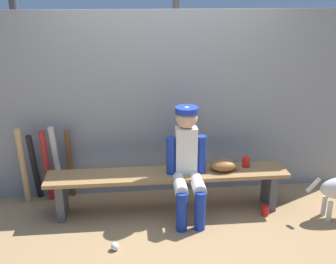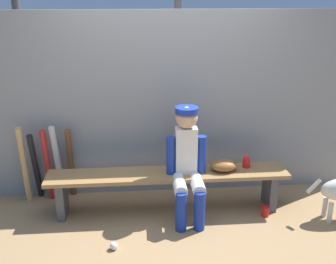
# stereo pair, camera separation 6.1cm
# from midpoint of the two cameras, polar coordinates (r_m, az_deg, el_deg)

# --- Properties ---
(ground_plane) EXTENTS (30.00, 30.00, 0.00)m
(ground_plane) POSITION_cam_midpoint_polar(r_m,az_deg,el_deg) (4.41, 0.40, -11.03)
(ground_plane) COLOR #9E7A51
(chainlink_fence) EXTENTS (4.41, 0.03, 2.06)m
(chainlink_fence) POSITION_cam_midpoint_polar(r_m,az_deg,el_deg) (4.44, -0.13, 3.68)
(chainlink_fence) COLOR gray
(chainlink_fence) RESTS_ON ground_plane
(dugout_bench) EXTENTS (2.51, 0.36, 0.45)m
(dugout_bench) POSITION_cam_midpoint_polar(r_m,az_deg,el_deg) (4.24, 0.41, -6.96)
(dugout_bench) COLOR olive
(dugout_bench) RESTS_ON ground_plane
(player_seated) EXTENTS (0.41, 0.55, 1.15)m
(player_seated) POSITION_cam_midpoint_polar(r_m,az_deg,el_deg) (4.04, 3.20, -4.06)
(player_seated) COLOR silver
(player_seated) RESTS_ON ground_plane
(baseball_glove) EXTENTS (0.28, 0.20, 0.12)m
(baseball_glove) POSITION_cam_midpoint_polar(r_m,az_deg,el_deg) (4.26, 8.29, -4.71)
(baseball_glove) COLOR brown
(baseball_glove) RESTS_ON dugout_bench
(bat_wood_dark) EXTENTS (0.08, 0.18, 0.83)m
(bat_wood_dark) POSITION_cam_midpoint_polar(r_m,az_deg,el_deg) (4.62, -13.25, -4.33)
(bat_wood_dark) COLOR brown
(bat_wood_dark) RESTS_ON ground_plane
(bat_aluminum_silver) EXTENTS (0.10, 0.23, 0.89)m
(bat_aluminum_silver) POSITION_cam_midpoint_polar(r_m,az_deg,el_deg) (4.59, -14.99, -4.22)
(bat_aluminum_silver) COLOR #B7B7BC
(bat_aluminum_silver) RESTS_ON ground_plane
(bat_aluminum_red) EXTENTS (0.09, 0.16, 0.85)m
(bat_aluminum_red) POSITION_cam_midpoint_polar(r_m,az_deg,el_deg) (4.61, -16.32, -4.56)
(bat_aluminum_red) COLOR #B22323
(bat_aluminum_red) RESTS_ON ground_plane
(bat_aluminum_black) EXTENTS (0.07, 0.24, 0.81)m
(bat_aluminum_black) POSITION_cam_midpoint_polar(r_m,az_deg,el_deg) (4.66, -17.89, -4.70)
(bat_aluminum_black) COLOR black
(bat_aluminum_black) RESTS_ON ground_plane
(bat_wood_tan) EXTENTS (0.06, 0.15, 0.90)m
(bat_wood_tan) POSITION_cam_midpoint_polar(r_m,az_deg,el_deg) (4.62, -19.36, -4.53)
(bat_wood_tan) COLOR tan
(bat_wood_tan) RESTS_ON ground_plane
(baseball) EXTENTS (0.07, 0.07, 0.07)m
(baseball) POSITION_cam_midpoint_polar(r_m,az_deg,el_deg) (3.85, -7.23, -15.72)
(baseball) COLOR white
(baseball) RESTS_ON ground_plane
(cup_on_ground) EXTENTS (0.08, 0.08, 0.11)m
(cup_on_ground) POSITION_cam_midpoint_polar(r_m,az_deg,el_deg) (4.41, 14.01, -10.85)
(cup_on_ground) COLOR red
(cup_on_ground) RESTS_ON ground_plane
(cup_on_bench) EXTENTS (0.08, 0.08, 0.11)m
(cup_on_bench) POSITION_cam_midpoint_polar(r_m,az_deg,el_deg) (4.39, 11.43, -4.25)
(cup_on_bench) COLOR red
(cup_on_bench) RESTS_ON dugout_bench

